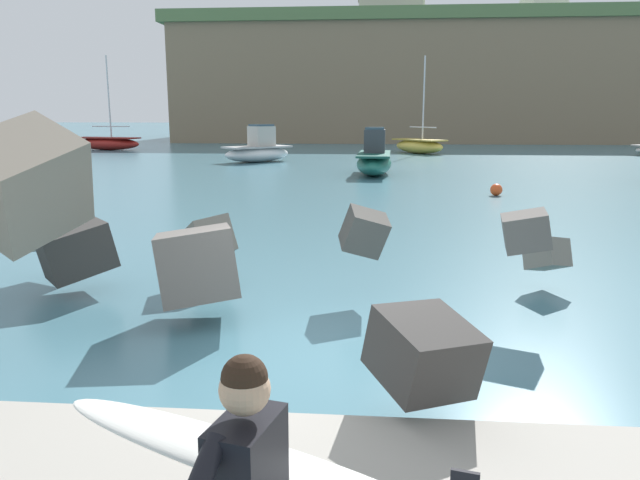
# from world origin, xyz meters

# --- Properties ---
(ground_plane) EXTENTS (400.00, 400.00, 0.00)m
(ground_plane) POSITION_xyz_m (0.00, 0.00, 0.00)
(ground_plane) COLOR #42707F
(boat_near_right) EXTENTS (6.25, 3.08, 7.54)m
(boat_near_right) POSITION_xyz_m (-21.12, 42.55, 0.58)
(boat_near_right) COLOR maroon
(boat_near_right) RESTS_ON ground
(boat_mid_left) EXTENTS (4.59, 4.55, 2.31)m
(boat_mid_left) POSITION_xyz_m (-6.31, 30.91, 0.72)
(boat_mid_left) COLOR white
(boat_mid_left) RESTS_ON ground
(boat_far_left) EXTENTS (4.38, 4.99, 7.10)m
(boat_far_left) POSITION_xyz_m (4.26, 40.23, 0.60)
(boat_far_left) COLOR #EAC64C
(boat_far_left) RESTS_ON ground
(boat_far_centre) EXTENTS (1.85, 5.38, 2.30)m
(boat_far_centre) POSITION_xyz_m (0.86, 23.47, 0.74)
(boat_far_centre) COLOR #1E6656
(boat_far_centre) RESTS_ON ground
(mooring_buoy_middle) EXTENTS (0.44, 0.44, 0.44)m
(mooring_buoy_middle) POSITION_xyz_m (5.31, 15.82, 0.22)
(mooring_buoy_middle) COLOR #E54C1E
(mooring_buoy_middle) RESTS_ON ground
(headland_bluff) EXTENTS (76.29, 35.50, 12.97)m
(headland_bluff) POSITION_xyz_m (17.52, 72.12, 6.51)
(headland_bluff) COLOR #847056
(headland_bluff) RESTS_ON ground
(station_building_west) EXTENTS (4.24, 7.66, 6.04)m
(station_building_west) POSITION_xyz_m (21.10, 73.78, 16.01)
(station_building_west) COLOR silver
(station_building_west) RESTS_ON headland_bluff
(station_building_central) EXTENTS (5.12, 7.93, 5.26)m
(station_building_central) POSITION_xyz_m (4.25, 75.16, 15.62)
(station_building_central) COLOR silver
(station_building_central) RESTS_ON headland_bluff
(station_building_east) EXTENTS (7.92, 5.09, 4.05)m
(station_building_east) POSITION_xyz_m (2.60, 72.90, 15.01)
(station_building_east) COLOR #B2ADA3
(station_building_east) RESTS_ON headland_bluff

